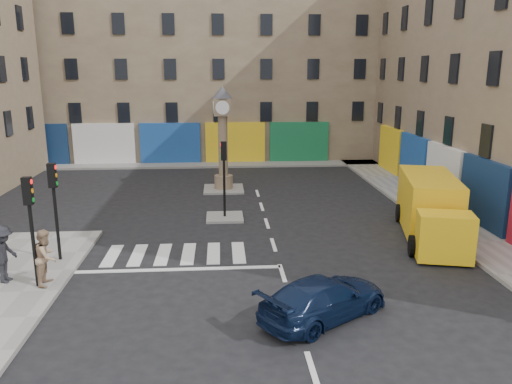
{
  "coord_description": "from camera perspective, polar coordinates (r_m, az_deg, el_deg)",
  "views": [
    {
      "loc": [
        -2.15,
        -15.68,
        7.15
      ],
      "look_at": [
        -0.65,
        5.23,
        2.0
      ],
      "focal_mm": 35.0,
      "sensor_mm": 36.0,
      "label": 1
    }
  ],
  "objects": [
    {
      "name": "pedestrian_tan",
      "position": [
        18.1,
        -22.86,
        -6.85
      ],
      "size": [
        0.74,
        0.94,
        1.9
      ],
      "primitive_type": "imported",
      "rotation": [
        0.0,
        0.0,
        1.55
      ],
      "color": "tan",
      "rests_on": "sidewalk_left"
    },
    {
      "name": "navy_sedan",
      "position": [
        15.1,
        7.79,
        -11.92
      ],
      "size": [
        4.53,
        3.89,
        1.25
      ],
      "primitive_type": "imported",
      "rotation": [
        0.0,
        0.0,
        2.18
      ],
      "color": "#0B1733",
      "rests_on": "ground"
    },
    {
      "name": "traffic_light_left_far",
      "position": [
        19.81,
        -22.07,
        -0.44
      ],
      "size": [
        0.28,
        0.22,
        3.7
      ],
      "color": "black",
      "rests_on": "sidewalk_left"
    },
    {
      "name": "island_far",
      "position": [
        30.51,
        -3.71,
        0.34
      ],
      "size": [
        2.4,
        2.4,
        0.12
      ],
      "primitive_type": "cube",
      "color": "gray",
      "rests_on": "ground"
    },
    {
      "name": "traffic_light_left_near",
      "position": [
        17.61,
        -24.4,
        -2.35
      ],
      "size": [
        0.28,
        0.22,
        3.7
      ],
      "color": "black",
      "rests_on": "sidewalk_left"
    },
    {
      "name": "ground",
      "position": [
        17.36,
        3.43,
        -10.53
      ],
      "size": [
        120.0,
        120.0,
        0.0
      ],
      "primitive_type": "plane",
      "color": "black",
      "rests_on": "ground"
    },
    {
      "name": "traffic_light_island",
      "position": [
        24.11,
        -3.68,
        2.88
      ],
      "size": [
        0.28,
        0.22,
        3.7
      ],
      "color": "black",
      "rests_on": "island_near"
    },
    {
      "name": "building_far",
      "position": [
        43.74,
        -6.78,
        15.48
      ],
      "size": [
        32.0,
        10.0,
        17.0
      ],
      "primitive_type": "cube",
      "color": "gray",
      "rests_on": "ground"
    },
    {
      "name": "island_near",
      "position": [
        24.71,
        -3.59,
        -2.89
      ],
      "size": [
        1.8,
        1.8,
        0.12
      ],
      "primitive_type": "cube",
      "color": "gray",
      "rests_on": "ground"
    },
    {
      "name": "sidewalk_right",
      "position": [
        28.76,
        18.21,
        -1.14
      ],
      "size": [
        2.6,
        30.0,
        0.15
      ],
      "primitive_type": "cube",
      "color": "gray",
      "rests_on": "ground"
    },
    {
      "name": "yellow_van",
      "position": [
        23.1,
        19.35,
        -1.74
      ],
      "size": [
        3.7,
        7.33,
        2.56
      ],
      "rotation": [
        0.0,
        0.0,
        -0.24
      ],
      "color": "yellow",
      "rests_on": "ground"
    },
    {
      "name": "sidewalk_far",
      "position": [
        38.57,
        -6.8,
        3.14
      ],
      "size": [
        32.0,
        2.4,
        0.15
      ],
      "primitive_type": "cube",
      "color": "gray",
      "rests_on": "ground"
    },
    {
      "name": "pedestrian_dark",
      "position": [
        18.85,
        -26.86,
        -6.35
      ],
      "size": [
        0.9,
        1.36,
        1.97
      ],
      "primitive_type": "imported",
      "rotation": [
        0.0,
        0.0,
        1.43
      ],
      "color": "black",
      "rests_on": "sidewalk_left"
    },
    {
      "name": "clock_pillar",
      "position": [
        29.89,
        -3.82,
        6.85
      ],
      "size": [
        1.2,
        1.2,
        6.1
      ],
      "color": "#877258",
      "rests_on": "island_far"
    }
  ]
}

